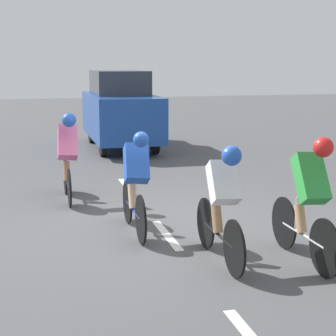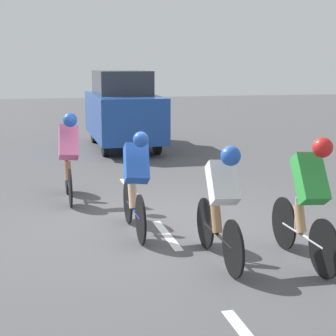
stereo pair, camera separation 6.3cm
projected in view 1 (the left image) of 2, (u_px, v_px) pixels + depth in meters
ground_plane at (158, 225)px, 8.31m from camera, size 60.00×60.00×0.00m
lane_stripe_mid at (167, 235)px, 7.83m from camera, size 0.12×1.40×0.01m
lane_stripe_far at (127, 186)px, 10.87m from camera, size 0.12×1.40×0.01m
cyclist_blue at (136, 180)px, 7.72m from camera, size 0.37×1.67×1.47m
cyclist_white at (222, 201)px, 6.58m from camera, size 0.34×1.70×1.46m
cyclist_green at (309, 197)px, 6.56m from camera, size 0.35×1.70×1.56m
cyclist_pink at (68, 154)px, 9.56m from camera, size 0.36×1.62×1.55m
support_car at (120, 110)px, 15.54m from camera, size 1.70×4.11×2.13m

